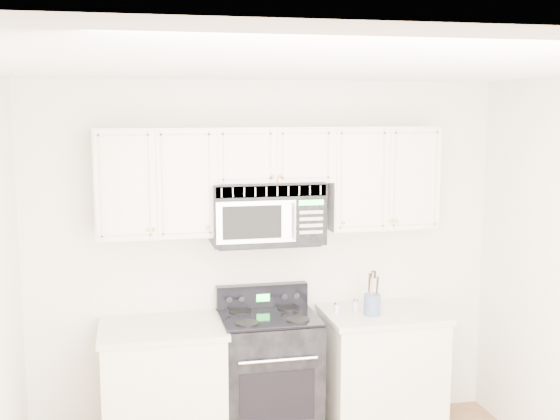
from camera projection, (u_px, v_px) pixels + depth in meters
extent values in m
cube|color=white|center=(338.00, 66.00, 3.35)|extent=(3.50, 3.50, 0.01)
cube|color=beige|center=(267.00, 257.00, 5.23)|extent=(3.50, 0.01, 2.60)
cube|color=silver|center=(164.00, 392.00, 4.88)|extent=(0.82, 0.63, 0.88)
cube|color=beige|center=(162.00, 328.00, 4.82)|extent=(0.86, 0.65, 0.04)
cube|color=silver|center=(381.00, 374.00, 5.22)|extent=(0.82, 0.63, 0.88)
cube|color=beige|center=(382.00, 314.00, 5.15)|extent=(0.86, 0.65, 0.04)
cube|color=black|center=(269.00, 379.00, 5.06)|extent=(0.68, 0.59, 0.92)
cube|color=black|center=(277.00, 397.00, 4.77)|extent=(0.52, 0.01, 0.36)
cylinder|color=#B3B6C4|center=(278.00, 360.00, 4.71)|extent=(0.54, 0.02, 0.02)
cube|color=black|center=(269.00, 317.00, 4.99)|extent=(0.68, 0.59, 0.02)
cube|color=black|center=(262.00, 296.00, 5.22)|extent=(0.68, 0.08, 0.18)
cube|color=#28E743|center=(263.00, 298.00, 5.18)|extent=(0.10, 0.00, 0.05)
cube|color=silver|center=(155.00, 182.00, 4.81)|extent=(0.80, 0.33, 0.75)
cube|color=silver|center=(380.00, 177.00, 5.16)|extent=(0.80, 0.33, 0.75)
cube|color=silver|center=(271.00, 154.00, 4.96)|extent=(0.84, 0.33, 0.39)
sphere|color=#DABA5A|center=(154.00, 229.00, 4.67)|extent=(0.03, 0.03, 0.03)
sphere|color=#DABA5A|center=(208.00, 227.00, 4.74)|extent=(0.03, 0.03, 0.03)
sphere|color=#DABA5A|center=(343.00, 222.00, 4.95)|extent=(0.03, 0.03, 0.03)
sphere|color=#DABA5A|center=(391.00, 221.00, 5.02)|extent=(0.03, 0.03, 0.03)
sphere|color=#DABA5A|center=(273.00, 176.00, 4.79)|extent=(0.03, 0.03, 0.03)
sphere|color=#DABA5A|center=(281.00, 176.00, 4.80)|extent=(0.03, 0.03, 0.03)
cylinder|color=red|center=(278.00, 184.00, 4.81)|extent=(0.01, 0.00, 0.12)
sphere|color=#DABA5A|center=(278.00, 194.00, 4.82)|extent=(0.04, 0.04, 0.04)
cube|color=black|center=(266.00, 212.00, 4.98)|extent=(0.79, 0.39, 0.44)
cube|color=beige|center=(272.00, 191.00, 4.77)|extent=(0.77, 0.01, 0.08)
cube|color=#A2A3A7|center=(256.00, 222.00, 4.77)|extent=(0.55, 0.01, 0.29)
cube|color=black|center=(252.00, 222.00, 4.75)|extent=(0.41, 0.01, 0.23)
cube|color=black|center=(311.00, 220.00, 4.85)|extent=(0.22, 0.01, 0.29)
cube|color=#28E743|center=(311.00, 203.00, 4.82)|extent=(0.18, 0.00, 0.04)
cylinder|color=#B3B6C4|center=(295.00, 222.00, 4.79)|extent=(0.02, 0.02, 0.25)
cylinder|color=#465C81|center=(372.00, 304.00, 5.06)|extent=(0.12, 0.12, 0.15)
cylinder|color=tan|center=(377.00, 294.00, 5.05)|extent=(0.01, 0.01, 0.26)
cylinder|color=black|center=(369.00, 292.00, 5.07)|extent=(0.01, 0.01, 0.28)
cylinder|color=tan|center=(372.00, 293.00, 5.01)|extent=(0.01, 0.01, 0.30)
cylinder|color=black|center=(377.00, 294.00, 5.05)|extent=(0.01, 0.01, 0.26)
cylinder|color=tan|center=(369.00, 292.00, 5.07)|extent=(0.01, 0.01, 0.28)
cylinder|color=silver|center=(337.00, 309.00, 5.07)|extent=(0.04, 0.04, 0.08)
cylinder|color=#B3B6C4|center=(337.00, 303.00, 5.07)|extent=(0.04, 0.04, 0.01)
cylinder|color=silver|center=(356.00, 306.00, 5.14)|extent=(0.04, 0.04, 0.08)
cylinder|color=#B3B6C4|center=(356.00, 300.00, 5.14)|extent=(0.04, 0.04, 0.02)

